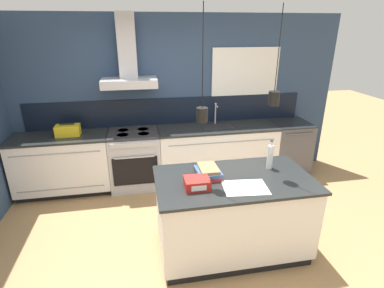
% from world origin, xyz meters
% --- Properties ---
extents(ground_plane, '(16.00, 16.00, 0.00)m').
position_xyz_m(ground_plane, '(0.00, 0.00, 0.00)').
color(ground_plane, '#A87F51').
rests_on(ground_plane, ground).
extents(wall_back, '(5.60, 2.17, 2.60)m').
position_xyz_m(wall_back, '(-0.03, 2.00, 1.35)').
color(wall_back, navy).
rests_on(wall_back, ground_plane).
extents(counter_run_left, '(1.39, 0.64, 0.91)m').
position_xyz_m(counter_run_left, '(-1.68, 1.69, 0.46)').
color(counter_run_left, black).
rests_on(counter_run_left, ground_plane).
extents(counter_run_sink, '(1.92, 0.64, 1.26)m').
position_xyz_m(counter_run_sink, '(0.73, 1.69, 0.46)').
color(counter_run_sink, black).
rests_on(counter_run_sink, ground_plane).
extents(oven_range, '(0.77, 0.66, 0.91)m').
position_xyz_m(oven_range, '(-0.60, 1.69, 0.46)').
color(oven_range, '#B5B5BA').
rests_on(oven_range, ground_plane).
extents(dishwasher, '(0.62, 0.65, 0.91)m').
position_xyz_m(dishwasher, '(1.99, 1.69, 0.46)').
color(dishwasher, '#4C4C51').
rests_on(dishwasher, ground_plane).
extents(kitchen_island, '(1.67, 0.93, 0.91)m').
position_xyz_m(kitchen_island, '(0.45, -0.03, 0.46)').
color(kitchen_island, black).
rests_on(kitchen_island, ground_plane).
extents(bottle_on_island, '(0.07, 0.07, 0.34)m').
position_xyz_m(bottle_on_island, '(0.91, 0.13, 1.05)').
color(bottle_on_island, silver).
rests_on(bottle_on_island, kitchen_island).
extents(book_stack, '(0.26, 0.31, 0.11)m').
position_xyz_m(book_stack, '(0.18, 0.07, 0.96)').
color(book_stack, '#B2332D').
rests_on(book_stack, kitchen_island).
extents(red_supply_box, '(0.25, 0.21, 0.10)m').
position_xyz_m(red_supply_box, '(0.02, -0.15, 0.96)').
color(red_supply_box, red).
rests_on(red_supply_box, kitchen_island).
extents(paper_pile, '(0.46, 0.36, 0.01)m').
position_xyz_m(paper_pile, '(0.49, -0.24, 0.91)').
color(paper_pile, silver).
rests_on(paper_pile, kitchen_island).
extents(yellow_toolbox, '(0.34, 0.18, 0.19)m').
position_xyz_m(yellow_toolbox, '(-1.54, 1.69, 0.99)').
color(yellow_toolbox, gold).
rests_on(yellow_toolbox, counter_run_left).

